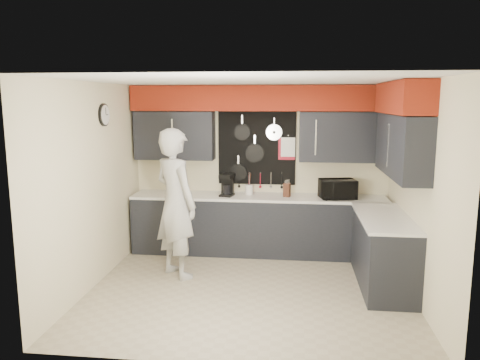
# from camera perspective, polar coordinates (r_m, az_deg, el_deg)

# --- Properties ---
(ground) EXTENTS (4.00, 4.00, 0.00)m
(ground) POSITION_cam_1_polar(r_m,az_deg,el_deg) (6.10, 1.15, -13.18)
(ground) COLOR tan
(ground) RESTS_ON ground
(back_wall_assembly) EXTENTS (4.00, 0.36, 2.60)m
(back_wall_assembly) POSITION_cam_1_polar(r_m,az_deg,el_deg) (7.22, 2.48, 6.82)
(back_wall_assembly) COLOR beige
(back_wall_assembly) RESTS_ON ground
(right_wall_assembly) EXTENTS (0.36, 3.50, 2.60)m
(right_wall_assembly) POSITION_cam_1_polar(r_m,az_deg,el_deg) (6.02, 19.37, 5.07)
(right_wall_assembly) COLOR beige
(right_wall_assembly) RESTS_ON ground
(left_wall_assembly) EXTENTS (0.05, 3.50, 2.60)m
(left_wall_assembly) POSITION_cam_1_polar(r_m,az_deg,el_deg) (6.23, -17.36, -0.32)
(left_wall_assembly) COLOR beige
(left_wall_assembly) RESTS_ON ground
(base_cabinets) EXTENTS (3.95, 2.20, 0.92)m
(base_cabinets) POSITION_cam_1_polar(r_m,az_deg,el_deg) (6.99, 6.07, -6.24)
(base_cabinets) COLOR black
(base_cabinets) RESTS_ON ground
(microwave) EXTENTS (0.58, 0.45, 0.29)m
(microwave) POSITION_cam_1_polar(r_m,az_deg,el_deg) (7.12, 11.80, -1.09)
(microwave) COLOR black
(microwave) RESTS_ON base_cabinets
(knife_block) EXTENTS (0.12, 0.12, 0.21)m
(knife_block) POSITION_cam_1_polar(r_m,az_deg,el_deg) (7.14, 5.74, -1.22)
(knife_block) COLOR #381F11
(knife_block) RESTS_ON base_cabinets
(utensil_crock) EXTENTS (0.12, 0.12, 0.16)m
(utensil_crock) POSITION_cam_1_polar(r_m,az_deg,el_deg) (7.28, 1.10, -1.18)
(utensil_crock) COLOR white
(utensil_crock) RESTS_ON base_cabinets
(coffee_maker) EXTENTS (0.23, 0.26, 0.34)m
(coffee_maker) POSITION_cam_1_polar(r_m,az_deg,el_deg) (7.18, -1.59, -0.53)
(coffee_maker) COLOR black
(coffee_maker) RESTS_ON base_cabinets
(person) EXTENTS (0.87, 0.85, 2.01)m
(person) POSITION_cam_1_polar(r_m,az_deg,el_deg) (6.32, -7.83, -2.85)
(person) COLOR beige
(person) RESTS_ON ground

